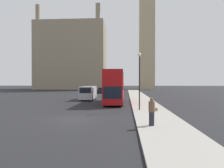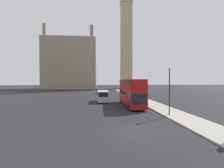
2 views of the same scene
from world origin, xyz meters
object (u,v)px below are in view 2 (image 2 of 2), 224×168
Objects in this scene: red_double_decker_bus at (131,91)px; parked_sedan at (101,91)px; street_lamp at (169,84)px; white_van at (103,96)px; clock_tower at (126,26)px.

parked_sedan is (-4.83, 27.13, -1.83)m from red_double_decker_bus.
parked_sedan is (-7.76, 35.25, -3.27)m from street_lamp.
white_van is 1.11× the size of parked_sedan.
street_lamp is (-7.14, -67.42, -31.48)m from clock_tower.
street_lamp is 1.22× the size of parked_sedan.
clock_tower reaches higher than white_van.
street_lamp is 36.25m from parked_sedan.
parked_sedan is at bearing 90.40° from white_van.
clock_tower is 49.65m from parked_sedan.
white_van is 21.96m from parked_sedan.
red_double_decker_bus is 8.76m from street_lamp.
red_double_decker_bus is at bearing -99.65° from clock_tower.
clock_tower is at bearing 80.35° from red_double_decker_bus.
white_van is (-14.76, -54.12, -34.22)m from clock_tower.
red_double_decker_bus is 27.62m from parked_sedan.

